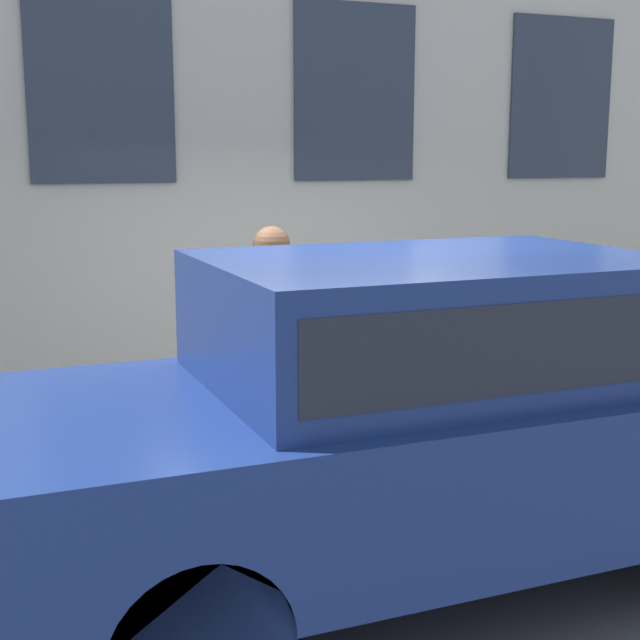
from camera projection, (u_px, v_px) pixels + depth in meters
name	position (u px, v px, depth m)	size (l,w,h in m)	color
ground_plane	(349.00, 500.00, 6.19)	(80.00, 80.00, 0.00)	#47474C
sidewalk	(286.00, 436.00, 7.33)	(2.54, 60.00, 0.16)	#9E9B93
fire_hydrant	(365.00, 400.00, 6.83)	(0.36, 0.46, 0.70)	red
person	(272.00, 319.00, 6.49)	(0.41, 0.27, 1.70)	#998466
parked_car_navy_near	(431.00, 404.00, 4.89)	(1.96, 5.03, 1.83)	black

